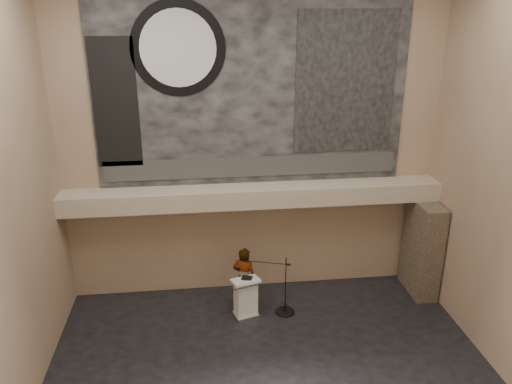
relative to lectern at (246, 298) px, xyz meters
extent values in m
plane|color=black|center=(0.36, -2.46, -0.55)|extent=(10.00, 10.00, 0.00)
cube|color=#90775B|center=(0.36, 1.54, 3.70)|extent=(10.00, 0.02, 8.50)
cube|color=#90775B|center=(0.36, -6.46, 3.70)|extent=(10.00, 0.02, 8.50)
cube|color=tan|center=(0.36, 1.14, 2.40)|extent=(10.00, 0.80, 0.50)
cylinder|color=#B2893D|center=(-1.24, 1.09, 2.12)|extent=(0.04, 0.04, 0.06)
cylinder|color=#B2893D|center=(2.26, 1.09, 2.12)|extent=(0.04, 0.04, 0.06)
cube|color=black|center=(0.36, 1.51, 5.15)|extent=(8.00, 0.05, 5.00)
cube|color=#2E2E2E|center=(0.36, 1.47, 3.10)|extent=(7.76, 0.02, 0.55)
cylinder|color=black|center=(-1.44, 1.47, 6.15)|extent=(2.30, 0.02, 2.30)
cylinder|color=silver|center=(-1.44, 1.45, 6.15)|extent=(1.84, 0.02, 1.84)
cube|color=black|center=(2.76, 1.47, 5.25)|extent=(2.60, 0.02, 3.60)
cube|color=black|center=(-3.04, 1.47, 4.85)|extent=(1.10, 0.02, 3.20)
cube|color=#413528|center=(5.01, 0.69, 0.80)|extent=(0.60, 1.40, 2.70)
cube|color=silver|center=(0.00, 0.00, -0.51)|extent=(0.72, 0.62, 0.08)
cube|color=white|center=(0.00, 0.00, 0.01)|extent=(0.62, 0.51, 0.96)
cube|color=white|center=(0.00, -0.02, 0.52)|extent=(0.80, 0.66, 0.13)
cube|color=black|center=(0.04, 0.03, 0.56)|extent=(0.32, 0.29, 0.04)
cube|color=silver|center=(-0.13, -0.06, 0.55)|extent=(0.27, 0.35, 0.00)
imported|color=white|center=(0.01, 0.47, 0.32)|extent=(0.75, 0.63, 1.74)
cylinder|color=black|center=(1.05, 0.04, -0.54)|extent=(0.52, 0.52, 0.02)
cylinder|color=black|center=(1.05, 0.04, 0.27)|extent=(0.03, 0.03, 1.64)
cylinder|color=black|center=(0.56, 0.19, 0.89)|extent=(1.10, 0.36, 0.02)
camera|label=1|loc=(-1.06, -11.09, 7.16)|focal=35.00mm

